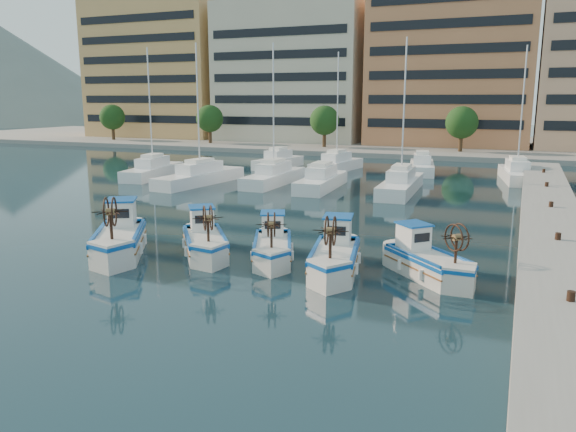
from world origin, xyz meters
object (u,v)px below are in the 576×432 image
at_px(fishing_boat_e, 426,260).
at_px(fishing_boat_b, 205,239).
at_px(fishing_boat_c, 273,245).
at_px(fishing_boat_d, 335,254).
at_px(fishing_boat_a, 120,236).

bearing_deg(fishing_boat_e, fishing_boat_b, 138.50).
xyz_separation_m(fishing_boat_b, fishing_boat_e, (9.97, 0.65, -0.03)).
relative_size(fishing_boat_c, fishing_boat_d, 0.92).
height_order(fishing_boat_b, fishing_boat_d, fishing_boat_d).
height_order(fishing_boat_b, fishing_boat_c, fishing_boat_b).
bearing_deg(fishing_boat_b, fishing_boat_d, -38.40).
distance_m(fishing_boat_c, fishing_boat_e, 6.73).
xyz_separation_m(fishing_boat_d, fishing_boat_e, (3.60, 0.83, -0.06)).
distance_m(fishing_boat_b, fishing_boat_c, 3.27).
bearing_deg(fishing_boat_c, fishing_boat_b, 164.81).
height_order(fishing_boat_d, fishing_boat_e, fishing_boat_d).
bearing_deg(fishing_boat_c, fishing_boat_d, -34.29).
xyz_separation_m(fishing_boat_c, fishing_boat_d, (3.13, -0.63, 0.07)).
xyz_separation_m(fishing_boat_b, fishing_boat_d, (6.37, -0.18, 0.03)).
xyz_separation_m(fishing_boat_a, fishing_boat_e, (13.62, 2.10, -0.14)).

